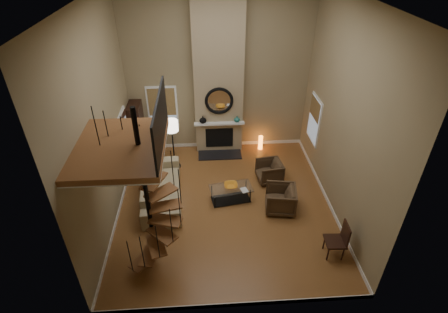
{
  "coord_description": "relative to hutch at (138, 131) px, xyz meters",
  "views": [
    {
      "loc": [
        -0.53,
        -7.58,
        6.75
      ],
      "look_at": [
        0.0,
        0.4,
        1.4
      ],
      "focal_mm": 27.91,
      "sensor_mm": 36.0,
      "label": 1
    }
  ],
  "objects": [
    {
      "name": "armchair_near",
      "position": [
        4.3,
        -1.79,
        -0.6
      ],
      "size": [
        0.84,
        0.82,
        0.68
      ],
      "primitive_type": "imported",
      "rotation": [
        0.0,
        0.0,
        -1.43
      ],
      "color": "#493521",
      "rests_on": "ground"
    },
    {
      "name": "baseboard_left",
      "position": [
        -0.22,
        -2.84,
        -0.89
      ],
      "size": [
        0.02,
        6.5,
        0.12
      ],
      "primitive_type": "cube",
      "color": "white",
      "rests_on": "ground"
    },
    {
      "name": "sofa",
      "position": [
        0.94,
        -2.39,
        -0.55
      ],
      "size": [
        1.23,
        2.78,
        0.79
      ],
      "primitive_type": "imported",
      "rotation": [
        0.0,
        0.0,
        1.63
      ],
      "color": "tan",
      "rests_on": "ground"
    },
    {
      "name": "firebox",
      "position": [
        2.77,
        0.02,
        -0.4
      ],
      "size": [
        0.95,
        0.02,
        0.72
      ],
      "primitive_type": "cube",
      "color": "black",
      "rests_on": "chimney_breast"
    },
    {
      "name": "back_wall",
      "position": [
        2.77,
        0.41,
        1.8
      ],
      "size": [
        6.0,
        0.02,
        5.5
      ],
      "primitive_type": "cube",
      "color": "#90805D",
      "rests_on": "ground"
    },
    {
      "name": "baseboard_front",
      "position": [
        2.77,
        -6.08,
        -0.89
      ],
      "size": [
        6.0,
        0.02,
        0.12
      ],
      "primitive_type": "cube",
      "color": "white",
      "rests_on": "ground"
    },
    {
      "name": "mirror_frame",
      "position": [
        2.77,
        0.0,
        1.0
      ],
      "size": [
        0.94,
        0.1,
        0.94
      ],
      "primitive_type": "torus",
      "rotation": [
        1.57,
        0.0,
        0.0
      ],
      "color": "black",
      "rests_on": "chimney_breast"
    },
    {
      "name": "vase_right",
      "position": [
        3.37,
        -0.02,
        0.33
      ],
      "size": [
        0.2,
        0.2,
        0.21
      ],
      "primitive_type": "imported",
      "color": "#1C625C",
      "rests_on": "mantel"
    },
    {
      "name": "side_chair",
      "position": [
        5.36,
        -4.84,
        -0.42
      ],
      "size": [
        0.5,
        0.5,
        0.99
      ],
      "color": "black",
      "rests_on": "ground"
    },
    {
      "name": "accent_lamp",
      "position": [
        4.25,
        0.08,
        -0.7
      ],
      "size": [
        0.15,
        0.15,
        0.54
      ],
      "primitive_type": "cylinder",
      "color": "orange",
      "rests_on": "ground"
    },
    {
      "name": "baseboard_back",
      "position": [
        2.77,
        0.4,
        -0.89
      ],
      "size": [
        6.0,
        0.02,
        0.12
      ],
      "primitive_type": "cube",
      "color": "white",
      "rests_on": "ground"
    },
    {
      "name": "armchair_far",
      "position": [
        4.38,
        -3.14,
        -0.6
      ],
      "size": [
        0.95,
        0.93,
        0.76
      ],
      "primitive_type": "imported",
      "rotation": [
        0.0,
        0.0,
        -1.72
      ],
      "color": "#493521",
      "rests_on": "ground"
    },
    {
      "name": "front_wall",
      "position": [
        2.77,
        -6.09,
        1.8
      ],
      "size": [
        6.0,
        0.02,
        5.5
      ],
      "primitive_type": "cube",
      "color": "#90805D",
      "rests_on": "ground"
    },
    {
      "name": "spiral_stair",
      "position": [
        0.99,
        -4.63,
        0.83
      ],
      "size": [
        1.47,
        1.47,
        4.06
      ],
      "color": "black",
      "rests_on": "ground"
    },
    {
      "name": "hearth",
      "position": [
        2.77,
        -0.27,
        -0.93
      ],
      "size": [
        1.5,
        0.6,
        0.04
      ],
      "primitive_type": "cube",
      "color": "black",
      "rests_on": "ground"
    },
    {
      "name": "right_wall",
      "position": [
        5.77,
        -2.84,
        1.8
      ],
      "size": [
        0.02,
        6.5,
        5.5
      ],
      "primitive_type": "cube",
      "color": "#90805D",
      "rests_on": "ground"
    },
    {
      "name": "left_wall",
      "position": [
        -0.23,
        -2.84,
        1.8
      ],
      "size": [
        0.02,
        6.5,
        5.5
      ],
      "primitive_type": "cube",
      "color": "#90805D",
      "rests_on": "ground"
    },
    {
      "name": "ground",
      "position": [
        2.77,
        -2.84,
        -0.95
      ],
      "size": [
        6.0,
        6.5,
        0.01
      ],
      "primitive_type": "cube",
      "color": "#9F6833",
      "rests_on": "ground"
    },
    {
      "name": "baseboard_right",
      "position": [
        5.76,
        -2.84,
        -0.89
      ],
      "size": [
        0.02,
        6.5,
        0.12
      ],
      "primitive_type": "cube",
      "color": "white",
      "rests_on": "ground"
    },
    {
      "name": "coffee_table",
      "position": [
        2.95,
        -2.66,
        -0.67
      ],
      "size": [
        1.29,
        0.8,
        0.45
      ],
      "color": "silver",
      "rests_on": "ground"
    },
    {
      "name": "floor_lamp",
      "position": [
        1.24,
        -0.84,
        0.46
      ],
      "size": [
        0.43,
        0.43,
        1.75
      ],
      "color": "black",
      "rests_on": "ground"
    },
    {
      "name": "loft",
      "position": [
        0.73,
        -4.64,
        2.29
      ],
      "size": [
        1.7,
        2.2,
        1.09
      ],
      "color": "brown",
      "rests_on": "left_wall"
    },
    {
      "name": "window_right",
      "position": [
        5.74,
        -0.84,
        0.68
      ],
      "size": [
        0.06,
        1.02,
        1.52
      ],
      "color": "white",
      "rests_on": "right_wall"
    },
    {
      "name": "entry_door",
      "position": [
        -0.18,
        -1.04,
        0.1
      ],
      "size": [
        0.1,
        1.05,
        2.16
      ],
      "color": "white",
      "rests_on": "ground"
    },
    {
      "name": "vase_left",
      "position": [
        2.22,
        -0.02,
        0.35
      ],
      "size": [
        0.24,
        0.24,
        0.25
      ],
      "primitive_type": "imported",
      "color": "black",
      "rests_on": "mantel"
    },
    {
      "name": "hutch",
      "position": [
        0.0,
        0.0,
        0.0
      ],
      "size": [
        0.41,
        0.87,
        1.93
      ],
      "primitive_type": "cube",
      "color": "black",
      "rests_on": "ground"
    },
    {
      "name": "mantel",
      "position": [
        2.77,
        -0.06,
        0.2
      ],
      "size": [
        1.7,
        0.18,
        0.06
      ],
      "primitive_type": "cube",
      "color": "white",
      "rests_on": "chimney_breast"
    },
    {
      "name": "bowl",
      "position": [
        2.95,
        -2.61,
        -0.45
      ],
      "size": [
        0.39,
        0.39,
        0.1
      ],
      "primitive_type": "imported",
      "color": "orange",
      "rests_on": "coffee_table"
    },
    {
      "name": "book",
      "position": [
        3.3,
        -2.81,
        -0.49
      ],
      "size": [
        0.24,
        0.29,
        0.02
      ],
      "primitive_type": "imported",
      "rotation": [
        0.0,
        0.0,
        0.27
      ],
      "color": "gray",
      "rests_on": "coffee_table"
    },
    {
      "name": "mirror_disc",
      "position": [
        2.77,
        0.01,
        1.0
      ],
      "size": [
        0.8,
        0.01,
        0.8
      ],
      "primitive_type": "cylinder",
      "rotation": [
        1.57,
        0.0,
        0.0
      ],
      "color": "white",
      "rests_on": "chimney_breast"
    },
    {
      "name": "chimney_breast",
      "position": [
        2.77,
        0.22,
        1.8
      ],
      "size": [
        1.6,
        0.38,
        5.5
      ],
      "primitive_type": "cube",
      "color": "tan",
      "rests_on": "ground"
    },
    {
      "name": "window_back",
      "position": [
        0.87,
        0.38,
        0.67
      ],
      "size": [
        1.02,
        0.06,
        1.52
      ],
      "color": "white",
      "rests_on": "back_wall"
    }
  ]
}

